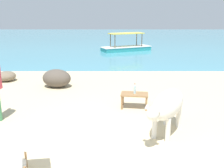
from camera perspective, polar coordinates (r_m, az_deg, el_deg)
The scene contains 9 objects.
sand_beach at distance 5.12m, azimuth -5.91°, elevation -14.99°, with size 18.00×14.00×0.04m, color #CCB78E.
water_surface at distance 26.51m, azimuth -1.27°, elevation 10.03°, with size 60.00×36.00×0.03m, color teal.
cow at distance 5.58m, azimuth 12.37°, elevation -4.64°, with size 1.24×1.76×1.03m.
low_bench_table at distance 7.08m, azimuth 4.97°, elevation -2.72°, with size 0.81×0.54×0.42m.
bottle at distance 7.02m, azimuth 5.03°, elevation -1.26°, with size 0.07×0.07×0.30m.
deck_chair_near at distance 4.43m, azimuth -20.19°, elevation -15.15°, with size 0.89×0.74×0.68m.
shore_rock_large at distance 9.31m, azimuth -12.70°, elevation 1.28°, with size 1.06×0.79×0.66m, color brown.
shore_rock_medium at distance 10.80m, azimuth -23.14°, elevation 1.63°, with size 0.73×0.73×0.39m, color #756651.
boat_teal at distance 18.43m, azimuth 3.05°, elevation 8.41°, with size 3.82×2.56×1.29m.
Camera 1 is at (0.49, -4.38, 2.63)m, focal length 40.07 mm.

